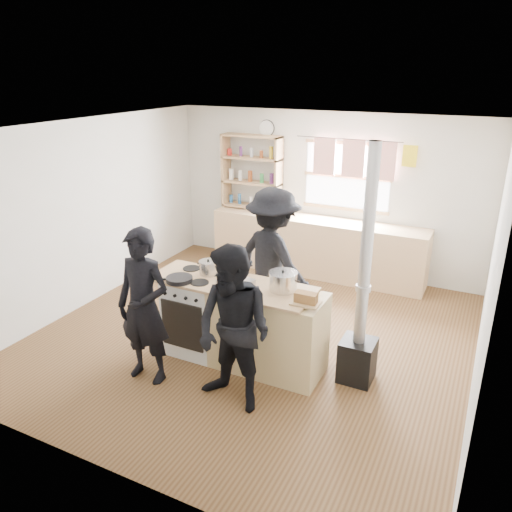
# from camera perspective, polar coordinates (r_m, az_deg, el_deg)

# --- Properties ---
(ground) EXTENTS (5.00, 5.00, 0.01)m
(ground) POSITION_cam_1_polar(r_m,az_deg,el_deg) (6.25, -0.27, -9.09)
(ground) COLOR brown
(ground) RESTS_ON ground
(back_counter) EXTENTS (3.40, 0.55, 0.90)m
(back_counter) POSITION_cam_1_polar(r_m,az_deg,el_deg) (7.93, 6.90, 1.07)
(back_counter) COLOR tan
(back_counter) RESTS_ON ground
(shelving_unit) EXTENTS (1.00, 0.28, 1.20)m
(shelving_unit) POSITION_cam_1_polar(r_m,az_deg,el_deg) (8.20, -0.51, 9.60)
(shelving_unit) COLOR tan
(shelving_unit) RESTS_ON back_counter
(thermos) EXTENTS (0.10, 0.10, 0.33)m
(thermos) POSITION_cam_1_polar(r_m,az_deg,el_deg) (7.53, 12.83, 4.56)
(thermos) COLOR silver
(thermos) RESTS_ON back_counter
(cooking_island) EXTENTS (1.97, 0.64, 0.93)m
(cooking_island) POSITION_cam_1_polar(r_m,az_deg,el_deg) (5.54, -1.49, -7.74)
(cooking_island) COLOR silver
(cooking_island) RESTS_ON ground
(skillet_greens) EXTENTS (0.38, 0.38, 0.05)m
(skillet_greens) POSITION_cam_1_polar(r_m,az_deg,el_deg) (5.48, -8.76, -2.60)
(skillet_greens) COLOR black
(skillet_greens) RESTS_ON cooking_island
(roast_tray) EXTENTS (0.38, 0.36, 0.08)m
(roast_tray) POSITION_cam_1_polar(r_m,az_deg,el_deg) (5.29, -2.32, -3.06)
(roast_tray) COLOR silver
(roast_tray) RESTS_ON cooking_island
(stockpot_stove) EXTENTS (0.22, 0.22, 0.18)m
(stockpot_stove) POSITION_cam_1_polar(r_m,az_deg,el_deg) (5.61, -5.45, -1.31)
(stockpot_stove) COLOR #B7B7B9
(stockpot_stove) RESTS_ON cooking_island
(stockpot_counter) EXTENTS (0.30, 0.30, 0.22)m
(stockpot_counter) POSITION_cam_1_polar(r_m,az_deg,el_deg) (5.19, 3.10, -2.89)
(stockpot_counter) COLOR silver
(stockpot_counter) RESTS_ON cooking_island
(bread_board) EXTENTS (0.28, 0.21, 0.12)m
(bread_board) POSITION_cam_1_polar(r_m,az_deg,el_deg) (4.93, 5.72, -4.94)
(bread_board) COLOR tan
(bread_board) RESTS_ON cooking_island
(flue_heater) EXTENTS (0.35, 0.35, 2.50)m
(flue_heater) POSITION_cam_1_polar(r_m,az_deg,el_deg) (5.24, 11.82, -7.61)
(flue_heater) COLOR black
(flue_heater) RESTS_ON ground
(person_near_left) EXTENTS (0.62, 0.41, 1.66)m
(person_near_left) POSITION_cam_1_polar(r_m,az_deg,el_deg) (5.22, -12.70, -5.69)
(person_near_left) COLOR black
(person_near_left) RESTS_ON ground
(person_near_right) EXTENTS (0.90, 0.76, 1.64)m
(person_near_right) POSITION_cam_1_polar(r_m,az_deg,el_deg) (4.69, -2.53, -8.46)
(person_near_right) COLOR black
(person_near_right) RESTS_ON ground
(person_far) EXTENTS (1.33, 1.05, 1.80)m
(person_far) POSITION_cam_1_polar(r_m,az_deg,el_deg) (6.11, 1.96, -0.43)
(person_far) COLOR black
(person_far) RESTS_ON ground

